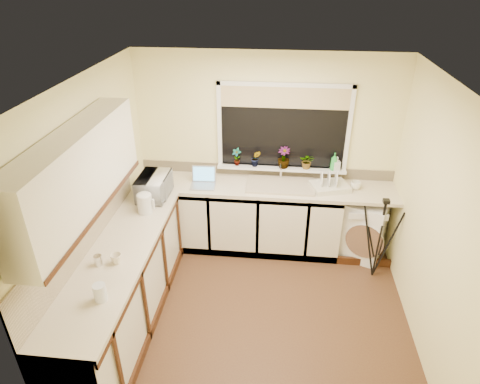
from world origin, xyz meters
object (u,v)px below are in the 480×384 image
microwave (154,186)px  plant_d (307,161)px  kettle (145,204)px  dish_rack (330,187)px  plant_b (256,158)px  plant_a (237,157)px  soap_bottle_green (334,162)px  cup_left (116,259)px  glass_jug (100,292)px  cup_back (356,185)px  soap_bottle_clear (337,163)px  plant_c (284,158)px  washing_machine (361,227)px  laptop (203,180)px  tripod (379,239)px  steel_jar (98,260)px

microwave → plant_d: bearing=-69.6°
kettle → dish_rack: 2.18m
kettle → plant_d: (1.77, 0.99, 0.14)m
microwave → plant_b: size_ratio=2.26×
kettle → plant_a: plant_a is taller
dish_rack → soap_bottle_green: soap_bottle_green is taller
plant_d → cup_left: (-1.76, -1.88, -0.20)m
dish_rack → glass_jug: size_ratio=2.85×
microwave → cup_left: size_ratio=4.68×
plant_a → cup_back: 1.49m
dish_rack → soap_bottle_clear: soap_bottle_clear is taller
dish_rack → plant_a: (-1.15, 0.23, 0.23)m
plant_c → plant_b: bearing=180.0°
soap_bottle_clear → glass_jug: bearing=-131.6°
washing_machine → cup_back: cup_back is taller
laptop → soap_bottle_clear: 1.65m
washing_machine → soap_bottle_clear: bearing=169.1°
glass_jug → microwave: (-0.05, 1.71, 0.06)m
glass_jug → plant_d: bearing=53.8°
plant_d → plant_b: bearing=-179.6°
tripod → laptop: bearing=153.6°
plant_b → plant_d: bearing=0.4°
washing_machine → cup_back: (-0.14, 0.04, 0.56)m
laptop → cup_left: bearing=-110.1°
tripod → plant_a: bearing=142.8°
steel_jar → plant_d: bearing=45.1°
steel_jar → microwave: 1.29m
glass_jug → cup_left: 0.47m
laptop → plant_c: 1.03m
glass_jug → plant_d: 2.91m
plant_a → soap_bottle_green: bearing=-0.1°
microwave → cup_back: bearing=-79.0°
dish_rack → cup_back: cup_back is taller
cup_left → laptop: bearing=72.4°
soap_bottle_green → washing_machine: bearing=-30.6°
laptop → soap_bottle_clear: (1.62, 0.28, 0.18)m
steel_jar → plant_c: 2.52m
tripod → microwave: bearing=163.4°
dish_rack → plant_b: bearing=148.0°
plant_a → plant_b: bearing=-0.1°
plant_a → soap_bottle_clear: 1.24m
kettle → soap_bottle_clear: bearing=24.8°
washing_machine → plant_c: (-1.01, 0.24, 0.80)m
microwave → cup_left: bearing=-179.3°
dish_rack → plant_b: size_ratio=2.02×
washing_machine → tripod: (0.12, -0.45, 0.13)m
glass_jug → plant_a: 2.50m
plant_b → cup_back: (1.22, -0.20, -0.21)m
plant_c → kettle: bearing=-146.3°
laptop → steel_jar: size_ratio=3.06×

